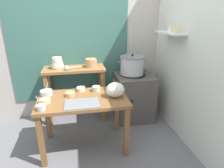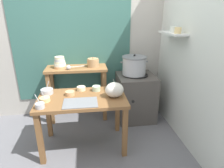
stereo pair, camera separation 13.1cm
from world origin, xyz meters
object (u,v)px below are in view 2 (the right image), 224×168
(back_shelf_table, at_px, (77,80))
(clay_pot, at_px, (93,63))
(steamer_pot, at_px, (134,65))
(prep_bowl_6, at_px, (40,105))
(bowl_stack_enamel, at_px, (60,63))
(prep_bowl_1, at_px, (81,88))
(prep_bowl_2, at_px, (70,93))
(plastic_bag, at_px, (114,90))
(stove_block, at_px, (135,97))
(serving_tray, at_px, (80,103))
(prep_bowl_0, at_px, (47,91))
(prep_table, at_px, (83,105))
(ladle, at_px, (69,67))
(prep_bowl_5, at_px, (45,99))
(prep_bowl_4, at_px, (96,88))
(prep_bowl_3, at_px, (114,88))

(back_shelf_table, height_order, clay_pot, clay_pot)
(steamer_pot, distance_m, clay_pot, 0.66)
(back_shelf_table, relative_size, prep_bowl_6, 5.61)
(clay_pot, distance_m, bowl_stack_enamel, 0.52)
(prep_bowl_1, height_order, prep_bowl_2, prep_bowl_2)
(back_shelf_table, distance_m, plastic_bag, 0.96)
(stove_block, distance_m, serving_tray, 1.25)
(clay_pot, xyz_separation_m, prep_bowl_0, (-0.63, -0.60, -0.21))
(bowl_stack_enamel, height_order, prep_bowl_1, bowl_stack_enamel)
(prep_table, height_order, serving_tray, serving_tray)
(prep_bowl_6, bearing_deg, prep_bowl_2, 46.16)
(stove_block, distance_m, ladle, 1.19)
(steamer_pot, height_order, prep_bowl_2, steamer_pot)
(prep_table, height_order, prep_bowl_6, prep_bowl_6)
(prep_bowl_5, bearing_deg, clay_pot, 53.40)
(prep_bowl_0, xyz_separation_m, prep_bowl_5, (0.01, -0.23, -0.01))
(stove_block, distance_m, clay_pot, 0.91)
(steamer_pot, xyz_separation_m, plastic_bag, (-0.42, -0.71, -0.11))
(steamer_pot, distance_m, bowl_stack_enamel, 1.17)
(steamer_pot, xyz_separation_m, prep_bowl_5, (-1.27, -0.72, -0.18))
(serving_tray, bearing_deg, stove_block, 42.39)
(bowl_stack_enamel, height_order, ladle, bowl_stack_enamel)
(steamer_pot, distance_m, ladle, 1.02)
(prep_table, height_order, bowl_stack_enamel, bowl_stack_enamel)
(prep_bowl_1, height_order, prep_bowl_4, prep_bowl_4)
(plastic_bag, xyz_separation_m, prep_bowl_3, (0.03, 0.23, -0.06))
(prep_table, xyz_separation_m, stove_block, (0.87, 0.64, -0.23))
(bowl_stack_enamel, relative_size, serving_tray, 0.48)
(serving_tray, relative_size, prep_bowl_0, 2.33)
(prep_table, xyz_separation_m, ladle, (-0.19, 0.65, 0.33))
(prep_bowl_0, xyz_separation_m, prep_bowl_4, (0.64, 0.02, 0.00))
(prep_bowl_0, distance_m, prep_bowl_1, 0.44)
(plastic_bag, bearing_deg, stove_block, 55.93)
(prep_bowl_5, bearing_deg, steamer_pot, 29.71)
(prep_bowl_2, xyz_separation_m, prep_bowl_5, (-0.28, -0.15, -0.00))
(steamer_pot, bearing_deg, prep_table, -141.50)
(bowl_stack_enamel, distance_m, prep_bowl_3, 0.99)
(bowl_stack_enamel, xyz_separation_m, prep_bowl_0, (-0.12, -0.60, -0.22))
(stove_block, xyz_separation_m, prep_bowl_5, (-1.31, -0.70, 0.36))
(prep_bowl_2, bearing_deg, clay_pot, 64.01)
(serving_tray, bearing_deg, prep_bowl_3, 38.24)
(ladle, relative_size, prep_bowl_0, 1.60)
(prep_bowl_3, bearing_deg, prep_bowl_1, 173.52)
(prep_table, distance_m, prep_bowl_4, 0.31)
(prep_bowl_5, bearing_deg, prep_bowl_4, 21.80)
(stove_block, height_order, prep_bowl_0, prep_bowl_0)
(prep_table, distance_m, prep_bowl_6, 0.53)
(back_shelf_table, relative_size, prep_bowl_2, 8.10)
(steamer_pot, height_order, ladle, steamer_pot)
(prep_bowl_5, bearing_deg, prep_bowl_6, -96.89)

